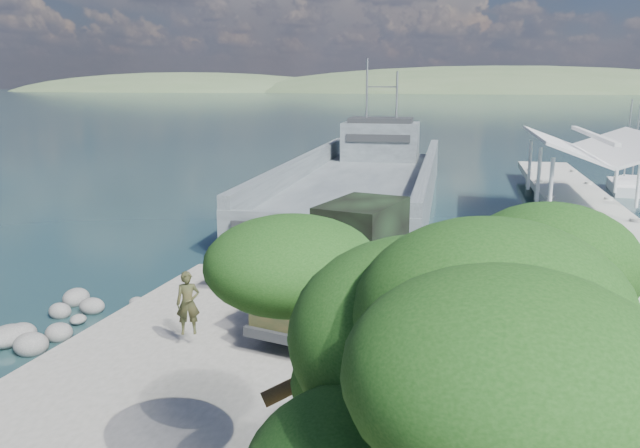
{
  "coord_description": "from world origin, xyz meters",
  "views": [
    {
      "loc": [
        6.01,
        -16.61,
        7.9
      ],
      "look_at": [
        0.93,
        6.0,
        2.65
      ],
      "focal_mm": 35.0,
      "sensor_mm": 36.0,
      "label": 1
    }
  ],
  "objects_px": {
    "landing_craft": "(363,191)",
    "overhang_tree": "(481,349)",
    "soldier": "(189,316)",
    "sailboat_near": "(631,185)",
    "military_truck": "(345,262)",
    "sailboat_far": "(623,187)",
    "pier": "(590,203)"
  },
  "relations": [
    {
      "from": "sailboat_near",
      "to": "overhang_tree",
      "type": "height_order",
      "value": "sailboat_near"
    },
    {
      "from": "pier",
      "to": "sailboat_near",
      "type": "distance_m",
      "value": 16.35
    },
    {
      "from": "landing_craft",
      "to": "overhang_tree",
      "type": "bearing_deg",
      "value": -80.23
    },
    {
      "from": "landing_craft",
      "to": "overhang_tree",
      "type": "height_order",
      "value": "landing_craft"
    },
    {
      "from": "pier",
      "to": "soldier",
      "type": "xyz_separation_m",
      "value": [
        -14.32,
        -19.86,
        -0.19
      ]
    },
    {
      "from": "pier",
      "to": "overhang_tree",
      "type": "bearing_deg",
      "value": -102.93
    },
    {
      "from": "military_truck",
      "to": "sailboat_far",
      "type": "distance_m",
      "value": 34.05
    },
    {
      "from": "soldier",
      "to": "overhang_tree",
      "type": "relative_size",
      "value": 0.26
    },
    {
      "from": "military_truck",
      "to": "overhang_tree",
      "type": "relative_size",
      "value": 1.1
    },
    {
      "from": "military_truck",
      "to": "sailboat_near",
      "type": "xyz_separation_m",
      "value": [
        16.24,
        31.51,
        -1.88
      ]
    },
    {
      "from": "soldier",
      "to": "sailboat_far",
      "type": "relative_size",
      "value": 0.26
    },
    {
      "from": "military_truck",
      "to": "sailboat_near",
      "type": "distance_m",
      "value": 35.5
    },
    {
      "from": "soldier",
      "to": "sailboat_near",
      "type": "distance_m",
      "value": 40.47
    },
    {
      "from": "pier",
      "to": "sailboat_far",
      "type": "bearing_deg",
      "value": 70.6
    },
    {
      "from": "military_truck",
      "to": "pier",
      "type": "bearing_deg",
      "value": 72.0
    },
    {
      "from": "landing_craft",
      "to": "pier",
      "type": "bearing_deg",
      "value": -23.41
    },
    {
      "from": "pier",
      "to": "soldier",
      "type": "distance_m",
      "value": 24.49
    },
    {
      "from": "soldier",
      "to": "sailboat_far",
      "type": "bearing_deg",
      "value": 38.76
    },
    {
      "from": "landing_craft",
      "to": "soldier",
      "type": "bearing_deg",
      "value": -93.47
    },
    {
      "from": "pier",
      "to": "landing_craft",
      "type": "bearing_deg",
      "value": 157.54
    },
    {
      "from": "landing_craft",
      "to": "sailboat_near",
      "type": "height_order",
      "value": "landing_craft"
    },
    {
      "from": "military_truck",
      "to": "sailboat_far",
      "type": "relative_size",
      "value": 1.13
    },
    {
      "from": "sailboat_near",
      "to": "sailboat_far",
      "type": "height_order",
      "value": "sailboat_far"
    },
    {
      "from": "pier",
      "to": "sailboat_far",
      "type": "distance_m",
      "value": 14.95
    },
    {
      "from": "overhang_tree",
      "to": "landing_craft",
      "type": "bearing_deg",
      "value": 100.72
    },
    {
      "from": "soldier",
      "to": "sailboat_far",
      "type": "height_order",
      "value": "sailboat_far"
    },
    {
      "from": "military_truck",
      "to": "sailboat_far",
      "type": "height_order",
      "value": "sailboat_far"
    },
    {
      "from": "military_truck",
      "to": "sailboat_far",
      "type": "xyz_separation_m",
      "value": [
        15.39,
        30.32,
        -1.87
      ]
    },
    {
      "from": "soldier",
      "to": "overhang_tree",
      "type": "bearing_deg",
      "value": -71.89
    },
    {
      "from": "landing_craft",
      "to": "overhang_tree",
      "type": "xyz_separation_m",
      "value": [
        6.54,
        -34.52,
        4.3
      ]
    },
    {
      "from": "soldier",
      "to": "overhang_tree",
      "type": "distance_m",
      "value": 12.54
    },
    {
      "from": "sailboat_near",
      "to": "pier",
      "type": "bearing_deg",
      "value": -99.54
    }
  ]
}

